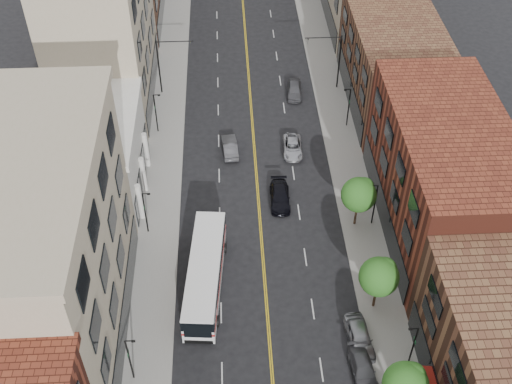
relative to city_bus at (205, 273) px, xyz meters
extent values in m
cube|color=gray|center=(-4.69, 17.98, -1.80)|extent=(4.00, 110.00, 0.15)
cube|color=gray|center=(15.31, 17.98, -1.80)|extent=(4.00, 110.00, 0.15)
cube|color=tan|center=(-11.69, -4.02, 7.13)|extent=(10.00, 22.00, 18.00)
cube|color=silver|center=(-11.69, 13.98, 2.13)|extent=(10.00, 14.00, 8.00)
cube|color=tan|center=(-11.69, 30.98, 7.13)|extent=(10.00, 20.00, 18.00)
cube|color=#5D2418|center=(22.31, 6.98, 4.13)|extent=(10.00, 22.00, 12.00)
cube|color=brown|center=(22.31, 27.98, 3.13)|extent=(10.00, 20.00, 10.00)
sphere|color=#1E5D1A|center=(15.11, -12.62, 2.68)|extent=(2.04, 2.04, 2.04)
cylinder|color=black|center=(14.61, -3.02, -0.47)|extent=(0.22, 0.22, 2.50)
sphere|color=#1E5D1A|center=(14.61, -3.02, 2.17)|extent=(3.40, 3.40, 3.40)
sphere|color=#1E5D1A|center=(15.11, -2.62, 2.68)|extent=(2.04, 2.04, 2.04)
cylinder|color=black|center=(14.61, 6.98, -0.47)|extent=(0.22, 0.22, 2.50)
sphere|color=#1E5D1A|center=(14.61, 6.98, 2.17)|extent=(3.40, 3.40, 3.40)
sphere|color=#1E5D1A|center=(15.11, 7.38, 2.68)|extent=(2.04, 2.04, 2.04)
cylinder|color=black|center=(-5.69, -9.02, 0.78)|extent=(0.14, 0.14, 5.00)
cylinder|color=black|center=(-5.34, -9.02, 3.28)|extent=(0.70, 0.10, 0.10)
cube|color=black|center=(-5.09, -9.02, 3.23)|extent=(0.28, 0.14, 0.14)
cube|color=#19592D|center=(-5.69, -9.02, 1.68)|extent=(0.04, 0.55, 0.35)
cylinder|color=black|center=(-5.69, 6.98, 0.78)|extent=(0.14, 0.14, 5.00)
cylinder|color=black|center=(-5.34, 6.98, 3.28)|extent=(0.70, 0.10, 0.10)
cube|color=black|center=(-5.09, 6.98, 3.23)|extent=(0.28, 0.14, 0.14)
cube|color=#19592D|center=(-5.69, 6.98, 1.68)|extent=(0.04, 0.55, 0.35)
cylinder|color=black|center=(-5.69, 22.98, 0.78)|extent=(0.14, 0.14, 5.00)
cylinder|color=black|center=(-5.34, 22.98, 3.28)|extent=(0.70, 0.10, 0.10)
cube|color=black|center=(-5.09, 22.98, 3.23)|extent=(0.28, 0.14, 0.14)
cube|color=#19592D|center=(-5.69, 22.98, 1.68)|extent=(0.04, 0.55, 0.35)
cylinder|color=black|center=(16.31, -9.02, 0.78)|extent=(0.14, 0.14, 5.00)
cylinder|color=black|center=(15.96, -9.02, 3.28)|extent=(0.70, 0.10, 0.10)
cube|color=black|center=(15.71, -9.02, 3.23)|extent=(0.28, 0.14, 0.14)
cube|color=#19592D|center=(16.31, -9.02, 1.68)|extent=(0.04, 0.55, 0.35)
cylinder|color=black|center=(16.31, 6.98, 0.78)|extent=(0.14, 0.14, 5.00)
cylinder|color=black|center=(15.96, 6.98, 3.28)|extent=(0.70, 0.10, 0.10)
cube|color=black|center=(15.71, 6.98, 3.23)|extent=(0.28, 0.14, 0.14)
cube|color=#19592D|center=(16.31, 6.98, 1.68)|extent=(0.04, 0.55, 0.35)
cylinder|color=black|center=(16.31, 22.98, 0.78)|extent=(0.14, 0.14, 5.00)
cylinder|color=black|center=(15.96, 22.98, 3.28)|extent=(0.70, 0.10, 0.10)
cube|color=black|center=(15.71, 22.98, 3.23)|extent=(0.28, 0.14, 0.14)
cube|color=#19592D|center=(16.31, 22.98, 1.68)|extent=(0.04, 0.55, 0.35)
cylinder|color=black|center=(-5.69, 30.98, 1.88)|extent=(0.18, 0.18, 7.20)
cylinder|color=black|center=(-3.49, 30.98, 5.28)|extent=(4.40, 0.12, 0.12)
imported|color=black|center=(-1.69, 30.98, 4.88)|extent=(0.15, 0.18, 0.90)
cylinder|color=black|center=(16.31, 30.98, 1.88)|extent=(0.18, 0.18, 7.20)
cylinder|color=black|center=(14.11, 30.98, 5.28)|extent=(4.40, 0.12, 0.12)
imported|color=black|center=(12.31, 30.98, 4.88)|extent=(0.15, 0.18, 0.90)
cube|color=white|center=(0.00, 0.01, -0.16)|extent=(3.82, 12.67, 3.02)
cube|color=black|center=(0.00, 0.01, 0.57)|extent=(3.86, 12.72, 1.09)
cube|color=#A00D0B|center=(0.00, 0.01, -0.47)|extent=(3.86, 12.72, 0.23)
cube|color=black|center=(-0.56, -6.22, 0.10)|extent=(2.28, 0.27, 1.66)
cylinder|color=black|center=(-1.74, -4.01, -1.37)|extent=(0.38, 1.02, 1.00)
cylinder|color=black|center=(0.99, -4.26, -1.37)|extent=(0.38, 1.02, 1.00)
cylinder|color=black|center=(-0.99, 4.28, -1.37)|extent=(0.38, 1.02, 1.00)
cylinder|color=black|center=(1.74, 4.03, -1.37)|extent=(0.38, 1.02, 1.00)
imported|color=#454549|center=(12.49, -9.55, -1.22)|extent=(2.16, 4.65, 1.32)
imported|color=#97999E|center=(12.71, -6.67, -1.07)|extent=(2.31, 4.88, 1.61)
imported|color=#49494E|center=(2.57, 18.94, -1.14)|extent=(1.91, 4.57, 1.47)
imported|color=black|center=(7.49, 10.64, -1.17)|extent=(2.09, 4.91, 1.41)
imported|color=#B5B6BD|center=(9.55, 18.61, -1.24)|extent=(2.35, 4.70, 1.28)
imported|color=#525257|center=(10.81, 29.70, -1.12)|extent=(2.18, 4.57, 1.51)
camera|label=1|loc=(2.61, -36.65, 43.77)|focal=45.00mm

